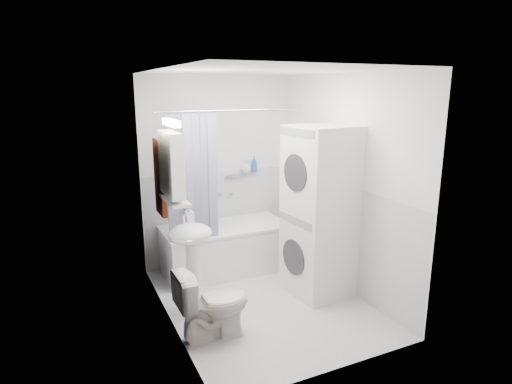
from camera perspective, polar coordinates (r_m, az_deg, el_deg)
name	(u,v)px	position (r m, az deg, el deg)	size (l,w,h in m)	color
floor	(263,301)	(4.77, 0.93, -14.27)	(2.60, 2.60, 0.00)	silver
room_walls	(264,165)	(4.29, 1.01, 3.59)	(2.60, 2.60, 2.60)	white
wainscot	(252,240)	(4.77, -0.59, -6.39)	(1.98, 2.58, 2.58)	white
door	(189,243)	(3.58, -8.93, -6.67)	(0.05, 2.00, 2.00)	brown
bathtub	(226,246)	(5.39, -4.08, -7.18)	(1.54, 0.73, 0.59)	white
tub_spout	(230,193)	(5.58, -3.48, -0.17)	(0.04, 0.04, 0.12)	silver
curtain_rod	(233,111)	(4.76, -3.08, 10.80)	(0.02, 0.02, 1.72)	silver
shower_curtain	(193,182)	(4.70, -8.45, 1.39)	(0.55, 0.02, 1.45)	#16154A
sink	(191,248)	(4.30, -8.62, -7.37)	(0.44, 0.37, 1.04)	white
medicine_cabinet	(172,162)	(4.06, -11.20, 3.90)	(0.13, 0.50, 0.71)	white
shelf	(175,200)	(4.14, -10.77, -1.07)	(0.18, 0.54, 0.03)	silver
shower_caddy	(234,175)	(5.53, -3.00, 2.31)	(0.22, 0.06, 0.02)	silver
towel	(160,176)	(4.44, -12.68, 2.13)	(0.07, 0.33, 0.80)	#5A1F13
washer_dryer	(321,211)	(4.71, 8.63, -2.58)	(0.72, 0.71, 1.86)	white
toilet	(213,305)	(4.02, -5.78, -14.70)	(0.38, 0.68, 0.66)	white
soap_pump	(190,219)	(4.39, -8.84, -3.54)	(0.08, 0.17, 0.08)	gray
shelf_bottle	(179,199)	(3.99, -10.26, -0.91)	(0.07, 0.18, 0.07)	gray
shelf_cup	(171,191)	(4.24, -11.22, 0.12)	(0.10, 0.09, 0.10)	gray
shampoo_a	(246,168)	(5.58, -1.37, 3.23)	(0.13, 0.17, 0.13)	gray
shampoo_b	(254,169)	(5.64, -0.25, 3.07)	(0.08, 0.21, 0.08)	#2850A3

